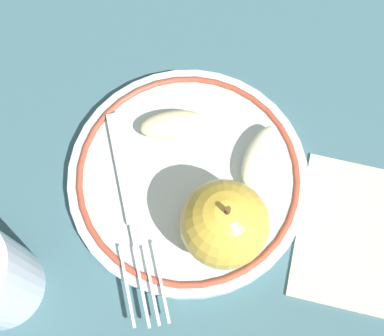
# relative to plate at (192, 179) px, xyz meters

# --- Properties ---
(ground_plane) EXTENTS (2.00, 2.00, 0.00)m
(ground_plane) POSITION_rel_plate_xyz_m (-0.00, -0.01, -0.01)
(ground_plane) COLOR #3A5F68
(plate) EXTENTS (0.21, 0.21, 0.02)m
(plate) POSITION_rel_plate_xyz_m (0.00, 0.00, 0.00)
(plate) COLOR silver
(plate) RESTS_ON ground_plane
(apple_red_whole) EXTENTS (0.07, 0.07, 0.08)m
(apple_red_whole) POSITION_rel_plate_xyz_m (0.05, -0.04, 0.04)
(apple_red_whole) COLOR gold
(apple_red_whole) RESTS_ON plate
(apple_slice_front) EXTENTS (0.06, 0.06, 0.02)m
(apple_slice_front) POSITION_rel_plate_xyz_m (-0.03, 0.03, 0.02)
(apple_slice_front) COLOR beige
(apple_slice_front) RESTS_ON plate
(apple_slice_back) EXTENTS (0.03, 0.06, 0.02)m
(apple_slice_back) POSITION_rel_plate_xyz_m (0.05, 0.04, 0.02)
(apple_slice_back) COLOR #EEEEC8
(apple_slice_back) RESTS_ON plate
(fork) EXTENTS (0.14, 0.16, 0.00)m
(fork) POSITION_rel_plate_xyz_m (-0.03, -0.05, 0.01)
(fork) COLOR silver
(fork) RESTS_ON plate
(napkin_folded) EXTENTS (0.17, 0.16, 0.01)m
(napkin_folded) POSITION_rel_plate_xyz_m (0.17, 0.03, -0.00)
(napkin_folded) COLOR beige
(napkin_folded) RESTS_ON ground_plane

